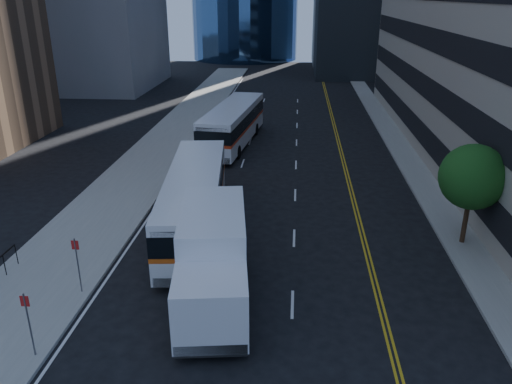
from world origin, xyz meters
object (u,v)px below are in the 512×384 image
at_px(bus_front, 195,200).
at_px(box_truck, 213,259).
at_px(street_tree, 473,177).
at_px(bus_rear, 233,124).

height_order(bus_front, box_truck, box_truck).
xyz_separation_m(street_tree, box_truck, (-11.75, -5.96, -1.71)).
distance_m(street_tree, box_truck, 13.29).
bearing_deg(bus_rear, box_truck, -78.42).
bearing_deg(street_tree, bus_rear, 129.05).
bearing_deg(box_truck, bus_rear, 87.48).
xyz_separation_m(street_tree, bus_rear, (-13.82, 17.04, -1.86)).
distance_m(street_tree, bus_rear, 22.02).
bearing_deg(street_tree, box_truck, -153.10).
xyz_separation_m(street_tree, bus_front, (-13.78, 0.54, -1.88)).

